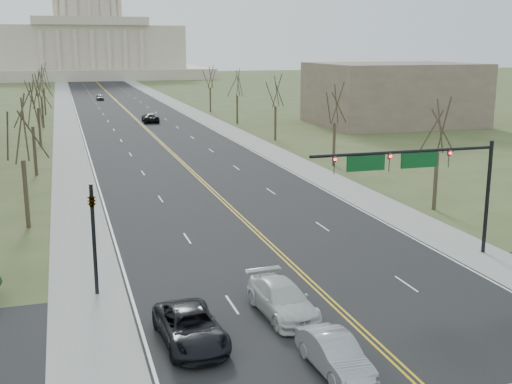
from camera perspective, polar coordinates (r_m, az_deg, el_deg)
road at (r=130.86m, az=-11.34°, el=7.05°), size 20.00×380.00×0.01m
cross_road at (r=31.38m, az=8.84°, el=-11.56°), size 120.00×14.00×0.01m
sidewalk_left at (r=130.25m, az=-16.63°, el=6.74°), size 4.00×380.00×0.03m
sidewalk_right at (r=132.57m, az=-6.14°, el=7.30°), size 4.00×380.00×0.03m
center_line at (r=130.86m, az=-11.34°, el=7.05°), size 0.42×380.00×0.01m
edge_line_left at (r=130.28m, az=-15.66°, el=6.80°), size 0.15×380.00×0.01m
edge_line_right at (r=132.18m, az=-7.08°, el=7.26°), size 0.15×380.00×0.01m
capitol at (r=269.81m, az=-14.59°, el=12.84°), size 90.00×60.00×50.00m
signal_mast at (r=39.42m, az=14.20°, el=2.06°), size 12.12×0.44×7.20m
signal_left at (r=34.39m, az=-14.27°, el=-3.03°), size 0.32×0.36×6.00m
tree_r_0 at (r=52.33m, az=15.95°, el=5.45°), size 3.74×3.74×8.50m
tree_l_0 at (r=48.06m, az=-20.17°, el=4.99°), size 3.96×3.96×9.00m
tree_r_1 at (r=69.87m, az=7.04°, el=7.62°), size 3.74×3.74×8.50m
tree_l_1 at (r=67.92m, az=-19.35°, el=7.17°), size 3.96×3.96×9.00m
tree_r_2 at (r=88.47m, az=1.75°, el=8.82°), size 3.74×3.74×8.50m
tree_l_2 at (r=87.85m, az=-18.90°, el=8.36°), size 3.96×3.96×9.00m
tree_r_3 at (r=107.57m, az=-1.70°, el=9.55°), size 3.74×3.74×8.50m
tree_l_3 at (r=107.80m, az=-18.61°, el=9.11°), size 3.96×3.96×9.00m
tree_r_4 at (r=126.94m, az=-4.11°, el=10.05°), size 3.74×3.74×8.50m
tree_l_4 at (r=127.77m, az=-18.41°, el=9.63°), size 3.96×3.96×9.00m
bldg_right_mass at (r=109.46m, az=12.06°, el=8.53°), size 25.00×20.00×10.00m
car_sb_inner_lead at (r=26.90m, az=7.02°, el=-14.10°), size 1.84×4.61×1.49m
car_sb_outer_lead at (r=29.06m, az=-5.84°, el=-11.87°), size 2.85×5.65×1.53m
car_sb_inner_second at (r=31.79m, az=2.36°, el=-9.50°), size 2.58×5.62×1.59m
car_far_nb at (r=111.52m, az=-9.38°, el=6.54°), size 2.77×5.71×1.57m
car_far_sb at (r=158.53m, az=-13.71°, el=8.18°), size 1.67×4.03×1.37m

